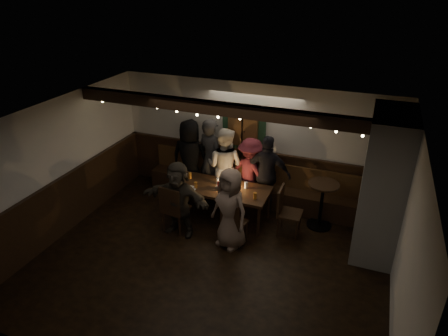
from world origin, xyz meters
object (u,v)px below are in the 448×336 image
at_px(chair_near_left, 173,207).
at_px(person_b, 211,159).
at_px(person_a, 190,158).
at_px(person_e, 267,174).
at_px(high_top, 322,199).
at_px(dining_table, 220,190).
at_px(chair_near_right, 233,221).
at_px(person_d, 251,172).
at_px(person_c, 225,166).
at_px(person_g, 230,209).
at_px(person_f, 178,199).
at_px(chair_end, 285,209).

relative_size(chair_near_left, person_b, 0.54).
xyz_separation_m(person_a, person_e, (1.80, -0.07, -0.04)).
bearing_deg(high_top, chair_near_left, -154.96).
xyz_separation_m(chair_near_left, person_e, (1.44, 1.47, 0.27)).
height_order(dining_table, chair_near_right, chair_near_right).
bearing_deg(person_d, chair_near_right, 118.79).
bearing_deg(person_c, chair_near_left, 75.06).
height_order(person_d, person_g, person_g).
relative_size(dining_table, high_top, 2.06).
relative_size(person_a, person_f, 1.16).
height_order(person_e, person_g, person_e).
distance_m(high_top, person_a, 3.01).
bearing_deg(dining_table, person_g, -57.42).
relative_size(person_b, person_f, 1.23).
bearing_deg(person_g, dining_table, 144.42).
relative_size(person_c, person_g, 1.10).
bearing_deg(chair_near_right, chair_near_left, -177.64).
distance_m(dining_table, chair_near_left, 1.03).
height_order(dining_table, person_e, person_e).
relative_size(dining_table, chair_end, 2.04).
xyz_separation_m(chair_near_left, chair_near_right, (1.20, 0.05, -0.06)).
distance_m(chair_near_right, person_c, 1.61).
xyz_separation_m(chair_near_right, person_e, (0.25, 1.42, 0.34)).
xyz_separation_m(chair_near_left, person_a, (-0.36, 1.54, 0.32)).
height_order(chair_near_left, person_a, person_a).
relative_size(person_b, person_e, 1.11).
relative_size(high_top, person_d, 0.63).
bearing_deg(person_g, chair_near_right, 77.01).
bearing_deg(person_f, person_a, 110.69).
bearing_deg(chair_near_left, chair_near_right, 2.36).
relative_size(dining_table, person_d, 1.30).
bearing_deg(person_d, chair_near_left, 79.47).
distance_m(dining_table, person_b, 0.94).
height_order(person_b, person_e, person_b).
bearing_deg(dining_table, person_c, 103.57).
height_order(person_a, person_e, person_a).
bearing_deg(person_a, chair_end, 156.13).
distance_m(chair_near_right, person_a, 2.19).
bearing_deg(high_top, chair_near_right, -140.50).
xyz_separation_m(person_a, person_d, (1.41, 0.03, -0.12)).
bearing_deg(chair_near_right, person_d, 95.64).
height_order(dining_table, person_d, person_d).
distance_m(person_c, person_f, 1.50).
bearing_deg(person_e, person_a, -3.63).
bearing_deg(dining_table, person_f, -124.70).
relative_size(person_d, person_g, 0.98).
bearing_deg(person_d, person_g, 117.43).
height_order(person_e, person_f, person_e).
relative_size(person_e, person_g, 1.07).
bearing_deg(person_c, chair_end, 158.58).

